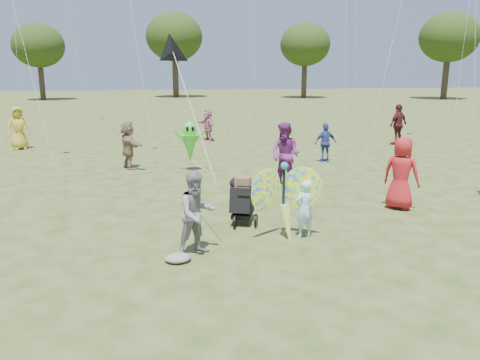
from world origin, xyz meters
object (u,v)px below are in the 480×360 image
crowd_e (285,155)px  alien_kite (190,144)px  crowd_c (325,143)px  jogging_stroller (242,197)px  butterfly_kite (285,200)px  child_girl (304,209)px  crowd_d (128,145)px  crowd_g (18,128)px  crowd_a (401,173)px  adult_man (197,213)px  crowd_h (398,125)px  crowd_j (208,125)px

crowd_e → alien_kite: bearing=-179.3°
crowd_c → alien_kite: size_ratio=0.85×
jogging_stroller → butterfly_kite: (0.66, -1.19, 0.21)m
child_girl → alien_kite: (-1.69, 7.14, 0.36)m
child_girl → crowd_d: bearing=-81.8°
jogging_stroller → crowd_g: bearing=143.7°
crowd_a → butterfly_kite: bearing=69.9°
jogging_stroller → alien_kite: size_ratio=0.65×
crowd_g → alien_kite: size_ratio=1.09×
jogging_stroller → child_girl: bearing=-27.5°
crowd_d → alien_kite: bearing=-134.0°
crowd_e → butterfly_kite: bearing=-58.6°
crowd_d → crowd_c: bearing=-113.1°
crowd_c → butterfly_kite: 8.74m
crowd_a → alien_kite: 7.35m
adult_man → crowd_d: (-1.50, 8.48, 0.05)m
crowd_c → crowd_h: crowd_h is taller
crowd_e → crowd_h: 10.24m
crowd_e → jogging_stroller: bearing=-74.1°
crowd_e → crowd_j: size_ratio=1.22×
child_girl → adult_man: 2.35m
adult_man → butterfly_kite: (1.88, 0.52, 0.02)m
crowd_h → crowd_j: size_ratio=1.21×
crowd_d → butterfly_kite: bearing=-178.7°
crowd_d → butterfly_kite: (3.38, -7.96, -0.03)m
child_girl → crowd_h: bearing=-144.4°
adult_man → child_girl: bearing=-10.3°
crowd_d → crowd_g: (-4.90, 5.33, 0.09)m
crowd_c → crowd_e: (-2.67, -3.51, 0.23)m
crowd_g → crowd_h: size_ratio=0.99×
crowd_j → jogging_stroller: (-0.97, -13.15, -0.18)m
crowd_e → jogging_stroller: 3.68m
crowd_d → jogging_stroller: 7.30m
crowd_a → crowd_c: size_ratio=1.24×
crowd_e → crowd_h: (7.60, 6.86, -0.01)m
crowd_h → crowd_j: 9.17m
child_girl → alien_kite: 7.34m
crowd_e → butterfly_kite: 4.48m
crowd_g → butterfly_kite: size_ratio=1.04×
crowd_a → jogging_stroller: size_ratio=1.61×
crowd_j → child_girl: bearing=-19.3°
child_girl → crowd_d: size_ratio=0.72×
crowd_a → crowd_c: 6.32m
child_girl → crowd_e: bearing=-118.8°
crowd_c → crowd_h: (4.94, 3.35, 0.22)m
alien_kite → crowd_j: bearing=77.7°
crowd_e → jogging_stroller: (-1.96, -3.09, -0.36)m
crowd_j → jogging_stroller: bearing=-23.9°
crowd_a → crowd_h: size_ratio=0.96×
jogging_stroller → crowd_h: bearing=67.6°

